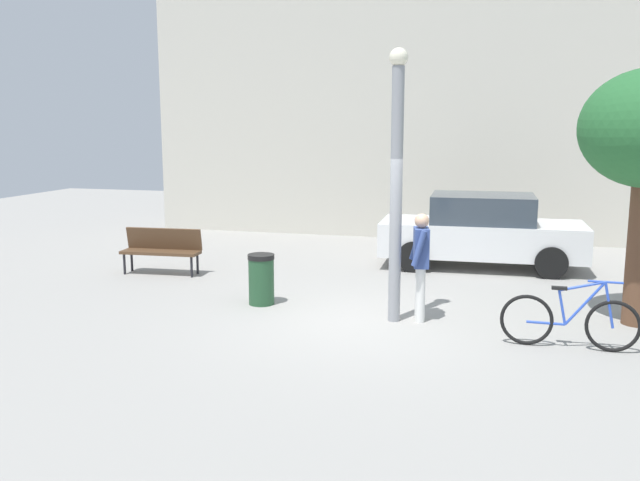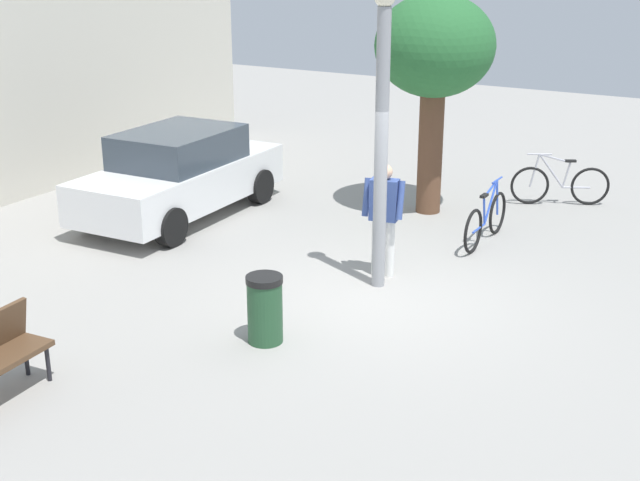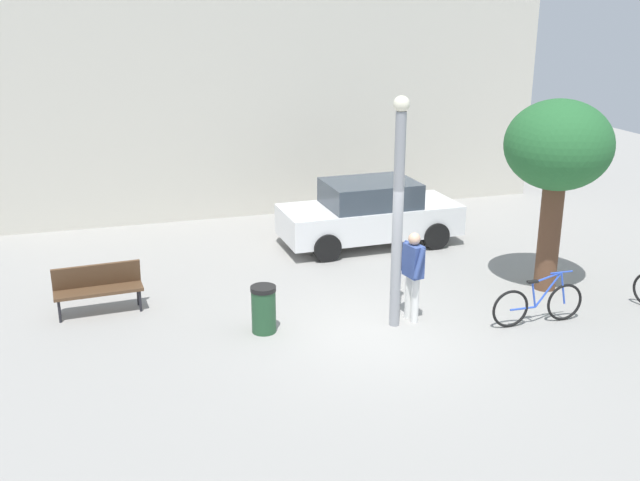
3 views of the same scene
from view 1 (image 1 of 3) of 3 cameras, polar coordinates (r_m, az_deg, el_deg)
name	(u,v)px [view 1 (image 1 of 3)]	position (r m, az deg, el deg)	size (l,w,h in m)	color
ground_plane	(369,322)	(10.49, 4.18, -6.89)	(36.00, 36.00, 0.00)	gray
building_facade	(435,85)	(18.86, 9.64, 12.79)	(15.28, 2.00, 8.08)	beige
lamppost	(396,178)	(10.21, 6.46, 5.27)	(0.28, 0.28, 4.10)	gray
person_by_lamppost	(421,259)	(10.45, 8.48, -1.58)	(0.37, 0.62, 1.67)	white
park_bench	(162,247)	(14.08, -13.17, -0.54)	(1.63, 0.58, 0.92)	#513823
bicycle_blue	(570,321)	(9.78, 20.32, -6.39)	(1.81, 0.08, 0.97)	black
parked_car_white	(482,231)	(14.69, 13.47, 0.78)	(4.26, 1.94, 1.55)	silver
trash_bin	(261,279)	(11.43, -4.97, -3.26)	(0.45, 0.45, 0.86)	#234C2D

